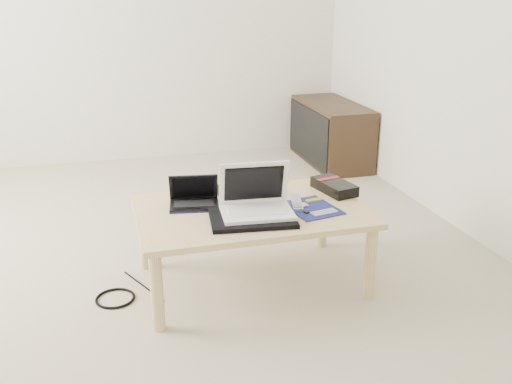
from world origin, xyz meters
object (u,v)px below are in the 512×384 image
object	(u,v)px
media_cabinet	(330,133)
netbook	(194,199)
coffee_table	(251,218)
gpu_box	(334,187)
white_laptop	(256,202)

from	to	relation	value
media_cabinet	netbook	bearing A→B (deg)	-130.05
coffee_table	media_cabinet	size ratio (longest dim) A/B	1.22
coffee_table	netbook	bearing A→B (deg)	156.06
media_cabinet	gpu_box	bearing A→B (deg)	-112.26
gpu_box	netbook	bearing A→B (deg)	179.99
white_laptop	netbook	bearing A→B (deg)	141.12
media_cabinet	netbook	world-z (taller)	netbook
media_cabinet	white_laptop	size ratio (longest dim) A/B	2.59
coffee_table	white_laptop	distance (m)	0.15
media_cabinet	gpu_box	size ratio (longest dim) A/B	3.21
netbook	white_laptop	size ratio (longest dim) A/B	0.75
white_laptop	gpu_box	distance (m)	0.53
coffee_table	white_laptop	size ratio (longest dim) A/B	3.17
netbook	gpu_box	distance (m)	0.74
media_cabinet	white_laptop	world-z (taller)	white_laptop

